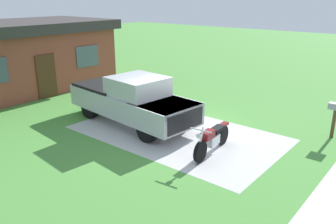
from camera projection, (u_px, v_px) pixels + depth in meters
The scene contains 6 objects.
ground_plane at pixel (177, 133), 12.52m from camera, with size 80.00×80.00×0.00m, color #4C8D3C.
driveway_pad at pixel (177, 133), 12.52m from camera, with size 4.41×7.40×0.01m, color #B7B7B7.
motorcycle at pixel (212, 139), 10.83m from camera, with size 2.21×0.70×1.09m.
pickup_truck at pixel (131, 99), 13.30m from camera, with size 2.53×5.78×1.90m.
mailbox at pixel (335, 111), 11.84m from camera, with size 0.26×0.48×1.26m.
neighbor_house at pixel (17, 56), 17.88m from camera, with size 9.60×5.60×3.50m.
Camera 1 is at (-9.21, -7.09, 4.75)m, focal length 36.87 mm.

